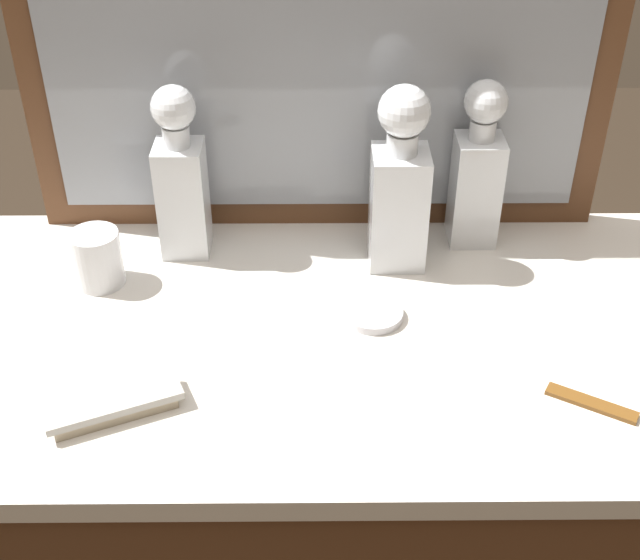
{
  "coord_description": "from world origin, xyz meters",
  "views": [
    {
      "loc": [
        -0.01,
        -0.9,
        1.62
      ],
      "look_at": [
        0.0,
        0.0,
        0.98
      ],
      "focal_mm": 47.22,
      "sensor_mm": 36.0,
      "label": 1
    }
  ],
  "objects_px": {
    "crystal_decanter_far_left": "(399,195)",
    "crystal_tumbler_far_right": "(98,261)",
    "crystal_decanter_front": "(477,179)",
    "porcelain_dish": "(373,314)",
    "tortoiseshell_comb": "(591,403)",
    "crystal_decanter_right": "(182,188)",
    "silver_brush_right": "(113,404)"
  },
  "relations": [
    {
      "from": "crystal_decanter_right",
      "to": "silver_brush_right",
      "type": "relative_size",
      "value": 1.56
    },
    {
      "from": "crystal_decanter_right",
      "to": "silver_brush_right",
      "type": "height_order",
      "value": "crystal_decanter_right"
    },
    {
      "from": "crystal_decanter_far_left",
      "to": "tortoiseshell_comb",
      "type": "relative_size",
      "value": 2.65
    },
    {
      "from": "crystal_tumbler_far_right",
      "to": "silver_brush_right",
      "type": "relative_size",
      "value": 0.49
    },
    {
      "from": "crystal_tumbler_far_right",
      "to": "tortoiseshell_comb",
      "type": "bearing_deg",
      "value": -22.05
    },
    {
      "from": "crystal_tumbler_far_right",
      "to": "porcelain_dish",
      "type": "relative_size",
      "value": 1.02
    },
    {
      "from": "porcelain_dish",
      "to": "tortoiseshell_comb",
      "type": "xyz_separation_m",
      "value": [
        0.26,
        -0.18,
        -0.0
      ]
    },
    {
      "from": "crystal_decanter_far_left",
      "to": "tortoiseshell_comb",
      "type": "distance_m",
      "value": 0.4
    },
    {
      "from": "tortoiseshell_comb",
      "to": "crystal_decanter_far_left",
      "type": "bearing_deg",
      "value": 123.69
    },
    {
      "from": "crystal_decanter_far_left",
      "to": "crystal_tumbler_far_right",
      "type": "height_order",
      "value": "crystal_decanter_far_left"
    },
    {
      "from": "crystal_decanter_front",
      "to": "porcelain_dish",
      "type": "relative_size",
      "value": 3.17
    },
    {
      "from": "tortoiseshell_comb",
      "to": "silver_brush_right",
      "type": "bearing_deg",
      "value": -179.27
    },
    {
      "from": "crystal_decanter_right",
      "to": "porcelain_dish",
      "type": "xyz_separation_m",
      "value": [
        0.28,
        -0.18,
        -0.1
      ]
    },
    {
      "from": "crystal_tumbler_far_right",
      "to": "porcelain_dish",
      "type": "bearing_deg",
      "value": -12.49
    },
    {
      "from": "crystal_decanter_far_left",
      "to": "silver_brush_right",
      "type": "relative_size",
      "value": 1.64
    },
    {
      "from": "crystal_decanter_far_left",
      "to": "porcelain_dish",
      "type": "bearing_deg",
      "value": -106.35
    },
    {
      "from": "silver_brush_right",
      "to": "porcelain_dish",
      "type": "distance_m",
      "value": 0.37
    },
    {
      "from": "crystal_decanter_front",
      "to": "tortoiseshell_comb",
      "type": "distance_m",
      "value": 0.4
    },
    {
      "from": "crystal_decanter_front",
      "to": "silver_brush_right",
      "type": "xyz_separation_m",
      "value": [
        -0.49,
        -0.39,
        -0.09
      ]
    },
    {
      "from": "crystal_decanter_far_left",
      "to": "porcelain_dish",
      "type": "height_order",
      "value": "crystal_decanter_far_left"
    },
    {
      "from": "crystal_decanter_front",
      "to": "porcelain_dish",
      "type": "distance_m",
      "value": 0.28
    },
    {
      "from": "silver_brush_right",
      "to": "tortoiseshell_comb",
      "type": "distance_m",
      "value": 0.58
    },
    {
      "from": "crystal_decanter_front",
      "to": "crystal_decanter_right",
      "type": "relative_size",
      "value": 0.98
    },
    {
      "from": "crystal_decanter_right",
      "to": "tortoiseshell_comb",
      "type": "height_order",
      "value": "crystal_decanter_right"
    },
    {
      "from": "crystal_decanter_right",
      "to": "crystal_decanter_front",
      "type": "bearing_deg",
      "value": 3.58
    },
    {
      "from": "silver_brush_right",
      "to": "porcelain_dish",
      "type": "relative_size",
      "value": 2.06
    },
    {
      "from": "crystal_decanter_front",
      "to": "crystal_tumbler_far_right",
      "type": "height_order",
      "value": "crystal_decanter_front"
    },
    {
      "from": "crystal_decanter_front",
      "to": "crystal_decanter_right",
      "type": "height_order",
      "value": "crystal_decanter_right"
    },
    {
      "from": "crystal_decanter_far_left",
      "to": "porcelain_dish",
      "type": "distance_m",
      "value": 0.18
    },
    {
      "from": "porcelain_dish",
      "to": "crystal_tumbler_far_right",
      "type": "bearing_deg",
      "value": 167.51
    },
    {
      "from": "crystal_decanter_front",
      "to": "silver_brush_right",
      "type": "height_order",
      "value": "crystal_decanter_front"
    },
    {
      "from": "crystal_decanter_far_left",
      "to": "silver_brush_right",
      "type": "distance_m",
      "value": 0.5
    }
  ]
}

